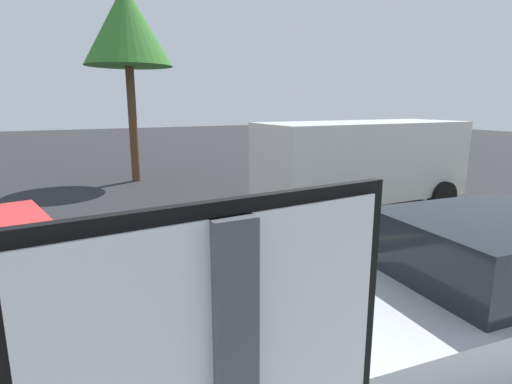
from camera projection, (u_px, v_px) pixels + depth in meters
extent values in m
plane|color=#262628|center=(31.00, 293.00, 5.77)|extent=(80.00, 80.00, 0.00)
cube|color=#E0D14C|center=(225.00, 257.00, 7.12)|extent=(28.00, 0.16, 0.01)
cube|color=silver|center=(361.00, 159.00, 10.02)|extent=(5.24, 2.10, 1.82)
cube|color=black|center=(424.00, 140.00, 10.83)|extent=(0.20, 1.84, 0.80)
cylinder|color=black|center=(384.00, 183.00, 11.85)|extent=(0.76, 0.27, 0.76)
cylinder|color=black|center=(442.00, 196.00, 10.10)|extent=(0.76, 0.27, 0.76)
cylinder|color=black|center=(278.00, 194.00, 10.33)|extent=(0.76, 0.27, 0.76)
cylinder|color=black|center=(325.00, 213.00, 8.58)|extent=(0.76, 0.27, 0.76)
cylinder|color=black|center=(7.00, 277.00, 5.56)|extent=(0.67, 0.34, 0.64)
cube|color=#B7BABF|center=(472.00, 305.00, 4.16)|extent=(4.40, 2.22, 0.61)
cube|color=black|center=(495.00, 245.00, 4.10)|extent=(2.19, 1.78, 0.61)
cylinder|color=black|center=(305.00, 316.00, 4.53)|extent=(0.66, 0.28, 0.64)
cylinder|color=black|center=(492.00, 277.00, 5.55)|extent=(0.66, 0.28, 0.64)
cylinder|color=#513823|center=(133.00, 125.00, 13.77)|extent=(0.28, 0.28, 3.83)
cone|color=#387A2D|center=(127.00, 25.00, 13.09)|extent=(2.83, 2.83, 2.51)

